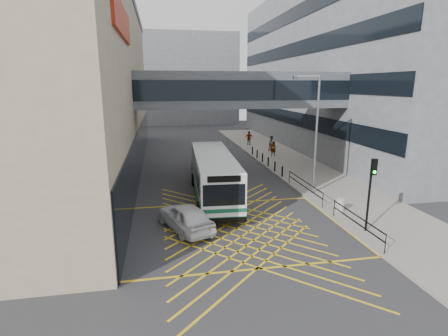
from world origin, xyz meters
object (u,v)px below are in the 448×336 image
pedestrian_c (249,138)px  pedestrian_a (273,149)px  pedestrian_b (272,144)px  bus (213,174)px  traffic_light (371,185)px  street_lamp (314,128)px  litter_bin (340,205)px  car_white (185,216)px  car_silver (207,150)px  car_dark (203,162)px

pedestrian_c → pedestrian_a: bearing=101.5°
pedestrian_b → pedestrian_a: bearing=-131.2°
bus → pedestrian_a: (8.70, 12.77, -0.71)m
traffic_light → street_lamp: (-0.10, 7.16, 2.16)m
bus → traffic_light: size_ratio=2.83×
traffic_light → pedestrian_b: (2.31, 23.79, -1.76)m
litter_bin → pedestrian_b: pedestrian_b is taller
car_white → car_silver: car_white is taller
car_dark → car_silver: size_ratio=0.88×
bus → car_silver: bearing=86.8°
street_lamp → pedestrian_b: street_lamp is taller
traffic_light → pedestrian_c: (0.71, 28.40, -1.74)m
litter_bin → pedestrian_c: pedestrian_c is taller
traffic_light → pedestrian_a: traffic_light is taller
bus → car_white: (-2.43, -5.42, -0.94)m
car_silver → traffic_light: traffic_light is taller
pedestrian_c → car_dark: bearing=62.4°
car_silver → traffic_light: bearing=125.7°
car_dark → traffic_light: bearing=128.8°
traffic_light → street_lamp: street_lamp is taller
car_dark → pedestrian_c: 13.78m
street_lamp → pedestrian_c: bearing=112.1°
pedestrian_a → car_dark: bearing=27.3°
car_dark → pedestrian_b: 11.50m
bus → car_white: bearing=-111.3°
car_silver → car_dark: bearing=99.4°
traffic_light → street_lamp: bearing=97.3°
traffic_light → pedestrian_c: traffic_light is taller
street_lamp → traffic_light: bearing=-64.9°
bus → pedestrian_c: size_ratio=6.34×
bus → pedestrian_c: (7.93, 20.55, -0.64)m
car_white → pedestrian_c: (10.37, 25.97, 0.30)m
bus → car_dark: 9.13m
car_silver → traffic_light: size_ratio=1.17×
bus → street_lamp: size_ratio=1.37×
pedestrian_a → car_silver: bearing=-11.9°
car_white → pedestrian_a: bearing=-143.1°
car_dark → litter_bin: (7.01, -13.79, -0.08)m
car_silver → pedestrian_c: bearing=-116.0°
pedestrian_c → car_silver: bearing=48.3°
car_dark → pedestrian_a: bearing=-139.5°
car_white → pedestrian_c: 27.96m
pedestrian_a → pedestrian_b: size_ratio=0.95×
car_dark → car_white: bearing=95.8°
car_silver → litter_bin: 20.30m
bus → pedestrian_c: 22.04m
bus → litter_bin: (7.34, -4.73, -1.13)m
street_lamp → pedestrian_b: bearing=106.0°
car_dark → pedestrian_c: bearing=-106.9°
pedestrian_b → litter_bin: bearing=-122.4°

